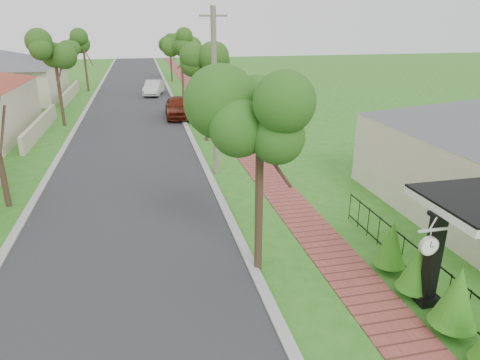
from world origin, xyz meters
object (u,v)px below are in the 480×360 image
object	(u,v)px
utility_pole	(215,94)
station_clock	(429,245)
parked_car_white	(154,88)
parked_car_red	(178,107)
near_tree	(260,123)
porch_post	(432,264)

from	to	relation	value
utility_pole	station_clock	xyz separation A→B (m)	(3.01, -11.40, -1.80)
parked_car_white	station_clock	world-z (taller)	station_clock
parked_car_red	near_tree	xyz separation A→B (m)	(0.40, -21.52, 3.54)
parked_car_red	station_clock	xyz separation A→B (m)	(3.65, -24.42, 1.18)
near_tree	utility_pole	size ratio (longest dim) A/B	0.73
porch_post	parked_car_white	bearing A→B (deg)	99.03
porch_post	parked_car_white	size ratio (longest dim) A/B	0.60
porch_post	utility_pole	world-z (taller)	utility_pole
near_tree	station_clock	distance (m)	4.96
porch_post	near_tree	xyz separation A→B (m)	(-3.75, 2.50, 3.20)
porch_post	near_tree	distance (m)	5.52
parked_car_red	utility_pole	world-z (taller)	utility_pole
parked_car_white	near_tree	xyz separation A→B (m)	(1.80, -32.41, 3.62)
porch_post	parked_car_white	distance (m)	35.35
parked_car_red	parked_car_white	xyz separation A→B (m)	(-1.40, 10.90, -0.08)
parked_car_red	utility_pole	bearing A→B (deg)	-85.54
parked_car_red	near_tree	bearing A→B (deg)	-87.30
near_tree	utility_pole	world-z (taller)	utility_pole
parked_car_red	utility_pole	distance (m)	13.37
near_tree	utility_pole	xyz separation A→B (m)	(0.24, 8.50, -0.57)
parked_car_red	utility_pole	size ratio (longest dim) A/B	0.62
porch_post	parked_car_red	distance (m)	24.37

